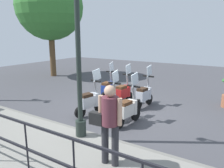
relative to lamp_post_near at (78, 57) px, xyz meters
name	(u,v)px	position (x,y,z in m)	size (l,w,h in m)	color
ground_plane	(121,112)	(2.40, 0.20, -2.13)	(28.00, 28.00, 0.00)	#424247
promenade_walkway	(53,149)	(-0.75, 0.20, -2.06)	(2.20, 20.00, 0.15)	gray
fence_railing	(7,133)	(-1.80, 0.20, -1.25)	(0.04, 16.03, 1.07)	black
lamp_post_near	(78,57)	(0.00, 0.00, 0.00)	(0.26, 0.90, 4.46)	#232D28
pedestrian_with_bag	(109,119)	(-0.66, -1.26, -1.06)	(0.35, 0.64, 1.59)	#28282D
tree_large	(50,7)	(6.02, 7.35, 2.18)	(4.11, 4.11, 6.39)	brown
scooter_near_0	(128,109)	(1.55, -0.50, -1.65)	(1.23, 0.45, 1.54)	black
scooter_near_1	(110,105)	(1.60, 0.16, -1.65)	(1.23, 0.44, 1.54)	black
scooter_near_2	(90,101)	(1.59, 0.95, -1.65)	(1.22, 0.50, 1.54)	black
scooter_far_0	(144,95)	(3.29, -0.26, -1.65)	(1.23, 0.44, 1.54)	black
scooter_far_1	(123,92)	(3.18, 0.55, -1.65)	(1.23, 0.44, 1.54)	black
scooter_far_2	(108,88)	(3.41, 1.40, -1.65)	(1.23, 0.44, 1.54)	black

